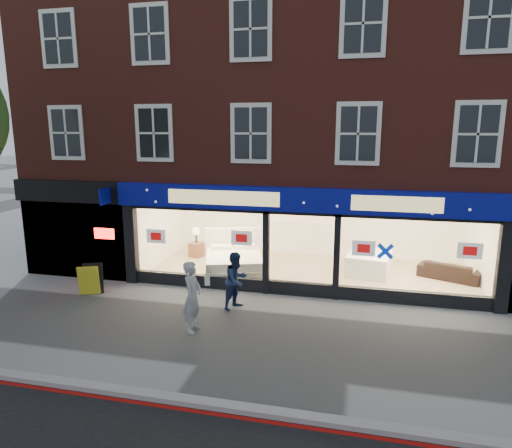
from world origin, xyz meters
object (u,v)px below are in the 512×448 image
(display_bed, at_px, (234,262))
(mattress_stack, at_px, (369,263))
(pedestrian_blue, at_px, (236,280))
(pedestrian_grey, at_px, (193,297))
(sofa, at_px, (450,270))
(a_board, at_px, (91,279))

(display_bed, xyz_separation_m, mattress_stack, (4.49, 1.09, -0.03))
(mattress_stack, xyz_separation_m, pedestrian_blue, (-3.63, -3.82, 0.37))
(pedestrian_grey, bearing_deg, sofa, -51.95)
(pedestrian_grey, distance_m, pedestrian_blue, 1.79)
(pedestrian_grey, bearing_deg, display_bed, 2.54)
(sofa, height_order, pedestrian_blue, pedestrian_blue)
(mattress_stack, bearing_deg, a_board, -155.00)
(display_bed, height_order, a_board, display_bed)
(mattress_stack, distance_m, a_board, 9.05)
(display_bed, relative_size, pedestrian_blue, 1.75)
(pedestrian_blue, bearing_deg, display_bed, 43.31)
(display_bed, bearing_deg, pedestrian_grey, -104.92)
(mattress_stack, distance_m, sofa, 2.57)
(display_bed, xyz_separation_m, pedestrian_blue, (0.86, -2.74, 0.34))
(display_bed, xyz_separation_m, sofa, (7.07, 1.00, -0.09))
(mattress_stack, xyz_separation_m, a_board, (-8.20, -3.82, 0.03))
(display_bed, distance_m, a_board, 4.60)
(mattress_stack, bearing_deg, pedestrian_blue, -133.53)
(pedestrian_grey, bearing_deg, a_board, 66.79)
(a_board, distance_m, pedestrian_blue, 4.58)
(mattress_stack, xyz_separation_m, sofa, (2.57, -0.09, -0.06))
(display_bed, height_order, pedestrian_blue, pedestrian_blue)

